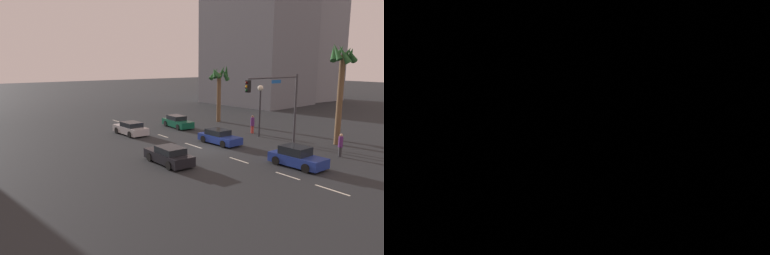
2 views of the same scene
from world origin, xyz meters
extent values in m
plane|color=#232628|center=(0.00, 0.00, 0.00)|extent=(220.00, 220.00, 0.00)
cube|color=silver|center=(-12.00, 0.00, 0.01)|extent=(2.16, 0.14, 0.01)
cube|color=silver|center=(-6.69, 0.00, 0.01)|extent=(1.88, 0.14, 0.01)
cube|color=silver|center=(-1.56, 0.00, 0.01)|extent=(2.47, 0.14, 0.01)
cube|color=silver|center=(4.32, 0.00, 0.01)|extent=(2.06, 0.14, 0.01)
cube|color=silver|center=(8.94, 0.00, 0.01)|extent=(1.94, 0.14, 0.01)
cube|color=silver|center=(12.18, 0.00, 0.01)|extent=(2.26, 0.14, 0.01)
cube|color=#B7B7BC|center=(-9.31, -2.29, 0.51)|extent=(4.49, 2.02, 0.70)
cube|color=black|center=(-9.04, -2.27, 1.09)|extent=(2.19, 1.67, 0.46)
cylinder|color=black|center=(-10.61, -3.20, 0.32)|extent=(0.65, 0.26, 0.64)
cylinder|color=black|center=(-10.71, -1.54, 0.32)|extent=(0.65, 0.26, 0.64)
cylinder|color=black|center=(-7.90, -3.04, 0.32)|extent=(0.65, 0.26, 0.64)
cylinder|color=black|center=(-8.00, -1.38, 0.32)|extent=(0.65, 0.26, 0.64)
cube|color=navy|center=(-0.77, 2.40, 0.48)|extent=(4.28, 1.92, 0.64)
cube|color=black|center=(-1.02, 2.39, 1.05)|extent=(2.09, 1.61, 0.50)
cylinder|color=black|center=(0.49, 3.28, 0.32)|extent=(0.65, 0.25, 0.64)
cylinder|color=black|center=(0.57, 1.66, 0.32)|extent=(0.65, 0.25, 0.64)
cylinder|color=black|center=(-2.11, 3.15, 0.32)|extent=(0.65, 0.25, 0.64)
cylinder|color=black|center=(-2.03, 1.53, 0.32)|extent=(0.65, 0.25, 0.64)
cube|color=#0F5138|center=(-9.75, 3.81, 0.51)|extent=(4.54, 1.89, 0.70)
cube|color=black|center=(-10.01, 3.83, 1.10)|extent=(2.22, 1.57, 0.48)
cylinder|color=black|center=(-8.33, 4.51, 0.32)|extent=(0.65, 0.25, 0.64)
cylinder|color=black|center=(-8.41, 2.96, 0.32)|extent=(0.65, 0.25, 0.64)
cylinder|color=black|center=(-11.08, 4.66, 0.32)|extent=(0.65, 0.25, 0.64)
cylinder|color=black|center=(-11.17, 3.11, 0.32)|extent=(0.65, 0.25, 0.64)
cube|color=navy|center=(7.95, 2.26, 0.50)|extent=(4.07, 1.97, 0.68)
cube|color=black|center=(7.71, 2.25, 1.14)|extent=(1.99, 1.65, 0.60)
cylinder|color=black|center=(9.14, 3.16, 0.32)|extent=(0.65, 0.25, 0.64)
cylinder|color=black|center=(9.23, 1.50, 0.32)|extent=(0.65, 0.25, 0.64)
cylinder|color=black|center=(6.67, 3.02, 0.32)|extent=(0.65, 0.25, 0.64)
cylinder|color=black|center=(6.76, 1.37, 0.32)|extent=(0.65, 0.25, 0.64)
cube|color=black|center=(1.91, -4.77, 0.51)|extent=(4.40, 1.75, 0.69)
cube|color=black|center=(2.18, -4.77, 1.08)|extent=(2.11, 1.53, 0.45)
cylinder|color=black|center=(0.55, -5.58, 0.32)|extent=(0.64, 0.22, 0.64)
cylinder|color=black|center=(0.55, -3.95, 0.32)|extent=(0.64, 0.22, 0.64)
cylinder|color=black|center=(3.28, -5.59, 0.32)|extent=(0.64, 0.22, 0.64)
cylinder|color=black|center=(3.28, -3.96, 0.32)|extent=(0.64, 0.22, 0.64)
cylinder|color=#38383D|center=(3.49, 7.45, 3.15)|extent=(0.20, 0.20, 6.30)
cylinder|color=#38383D|center=(3.49, 4.52, 6.05)|extent=(0.12, 5.87, 0.12)
cube|color=black|center=(3.49, 1.58, 5.48)|extent=(0.32, 0.32, 0.95)
sphere|color=#360503|center=(3.49, 1.40, 5.77)|extent=(0.20, 0.20, 0.20)
sphere|color=orange|center=(3.49, 1.40, 5.47)|extent=(0.20, 0.20, 0.20)
sphere|color=black|center=(3.49, 1.40, 5.17)|extent=(0.20, 0.20, 0.20)
cube|color=#1959B2|center=(3.49, 4.81, 5.73)|extent=(0.04, 1.10, 0.28)
cylinder|color=#2D2D33|center=(-0.88, 7.62, 2.27)|extent=(0.18, 0.18, 4.54)
sphere|color=#F2EACC|center=(-0.88, 7.62, 4.82)|extent=(0.56, 0.56, 0.56)
cylinder|color=#BF3833|center=(-2.45, 8.27, 0.39)|extent=(0.38, 0.38, 0.79)
cylinder|color=#59266B|center=(-2.45, 8.27, 1.22)|extent=(0.50, 0.50, 0.86)
sphere|color=#8C664C|center=(-2.45, 8.27, 1.76)|extent=(0.23, 0.23, 0.23)
cylinder|color=#333338|center=(8.21, 7.15, 0.39)|extent=(0.26, 0.26, 0.77)
cylinder|color=#59266B|center=(8.21, 7.15, 1.20)|extent=(0.34, 0.34, 0.84)
sphere|color=tan|center=(8.21, 7.15, 1.73)|extent=(0.23, 0.23, 0.23)
cylinder|color=brown|center=(11.28, 8.98, 4.32)|extent=(0.48, 0.48, 8.65)
cone|color=#235628|center=(11.89, 8.95, 8.89)|extent=(0.62, 1.23, 1.30)
cone|color=#235628|center=(11.67, 9.62, 8.70)|extent=(1.47, 1.20, 1.51)
cone|color=#235628|center=(10.78, 9.70, 8.62)|extent=(1.51, 1.28, 1.76)
cone|color=#235628|center=(10.68, 9.08, 8.79)|extent=(0.77, 1.34, 1.24)
cone|color=#235628|center=(11.06, 8.42, 8.57)|extent=(1.40, 0.99, 1.19)
cone|color=#235628|center=(11.59, 8.13, 8.79)|extent=(1.57, 1.02, 1.83)
cylinder|color=brown|center=(-10.07, 10.11, 2.98)|extent=(0.50, 0.50, 5.96)
cone|color=#235628|center=(-9.21, 10.27, 5.87)|extent=(0.83, 1.60, 1.70)
cone|color=#235628|center=(-9.56, 10.80, 6.22)|extent=(1.59, 1.38, 1.64)
cone|color=#235628|center=(-10.29, 10.76, 6.14)|extent=(1.23, 0.89, 1.47)
cone|color=#235628|center=(-10.93, 10.04, 5.89)|extent=(0.69, 1.62, 1.66)
cone|color=#235628|center=(-10.30, 9.55, 5.95)|extent=(1.24, 0.94, 1.33)
cone|color=#235628|center=(-9.78, 9.49, 5.99)|extent=(1.44, 1.07, 1.38)
cylinder|color=brown|center=(5.64, 10.76, 3.97)|extent=(0.50, 0.50, 7.94)
cone|color=#235628|center=(6.37, 10.81, 7.90)|extent=(0.65, 1.51, 1.37)
cone|color=#235628|center=(6.07, 11.22, 8.02)|extent=(1.30, 1.27, 1.29)
cone|color=#235628|center=(5.58, 11.39, 8.03)|extent=(1.21, 0.67, 1.35)
cone|color=#235628|center=(5.07, 11.10, 8.19)|extent=(1.06, 1.28, 1.42)
cone|color=#235628|center=(5.01, 10.29, 8.08)|extent=(1.28, 1.44, 1.61)
cone|color=#235628|center=(5.50, 10.01, 8.19)|extent=(1.31, 0.78, 1.61)
cone|color=#235628|center=(6.13, 10.08, 7.97)|extent=(1.40, 1.22, 1.74)
camera|label=1|loc=(23.42, -18.25, 7.42)|focal=33.48mm
camera|label=2|loc=(-15.89, -24.00, 8.54)|focal=37.47mm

